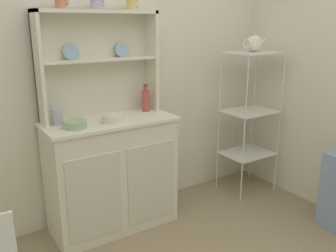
{
  "coord_description": "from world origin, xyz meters",
  "views": [
    {
      "loc": [
        -1.07,
        -1.02,
        1.55
      ],
      "look_at": [
        0.31,
        1.12,
        0.82
      ],
      "focal_mm": 38.91,
      "sensor_mm": 36.0,
      "label": 1
    }
  ],
  "objects": [
    {
      "name": "utensil_jar",
      "position": [
        -0.39,
        1.45,
        0.92
      ],
      "size": [
        0.08,
        0.08,
        0.25
      ],
      "color": "#B2B7C6",
      "rests_on": "hutch_cabinet"
    },
    {
      "name": "bakers_rack",
      "position": [
        1.29,
        1.27,
        0.82
      ],
      "size": [
        0.46,
        0.35,
        1.3
      ],
      "color": "silver",
      "rests_on": "ground"
    },
    {
      "name": "porcelain_teapot",
      "position": [
        1.29,
        1.27,
        1.37
      ],
      "size": [
        0.23,
        0.14,
        0.16
      ],
      "color": "white",
      "rests_on": "bakers_rack"
    },
    {
      "name": "wall_back",
      "position": [
        0.0,
        1.62,
        1.25
      ],
      "size": [
        3.84,
        0.05,
        2.5
      ],
      "primitive_type": "cube",
      "color": "silver",
      "rests_on": "ground"
    },
    {
      "name": "cup_gold_2",
      "position": [
        0.23,
        1.49,
        1.68
      ],
      "size": [
        0.09,
        0.08,
        0.09
      ],
      "color": "#DBB760",
      "rests_on": "hutch_shelf_unit"
    },
    {
      "name": "jam_bottle",
      "position": [
        0.32,
        1.45,
        0.95
      ],
      "size": [
        0.06,
        0.06,
        0.21
      ],
      "color": "#B74C47",
      "rests_on": "hutch_cabinet"
    },
    {
      "name": "cup_terracotta_0",
      "position": [
        -0.29,
        1.49,
        1.67
      ],
      "size": [
        0.09,
        0.07,
        0.09
      ],
      "color": "#C67556",
      "rests_on": "hutch_shelf_unit"
    },
    {
      "name": "hutch_shelf_unit",
      "position": [
        -0.04,
        1.53,
        1.3
      ],
      "size": [
        0.9,
        0.18,
        0.77
      ],
      "color": "silver",
      "rests_on": "hutch_cabinet"
    },
    {
      "name": "hutch_cabinet",
      "position": [
        -0.04,
        1.37,
        0.44
      ],
      "size": [
        0.96,
        0.45,
        0.86
      ],
      "color": "silver",
      "rests_on": "ground"
    },
    {
      "name": "bowl_floral_medium",
      "position": [
        -0.04,
        1.29,
        0.89
      ],
      "size": [
        0.16,
        0.16,
        0.06
      ],
      "primitive_type": "cylinder",
      "color": "silver",
      "rests_on": "hutch_cabinet"
    },
    {
      "name": "cup_lilac_1",
      "position": [
        -0.04,
        1.49,
        1.67
      ],
      "size": [
        0.1,
        0.08,
        0.08
      ],
      "color": "#B79ECC",
      "rests_on": "hutch_shelf_unit"
    },
    {
      "name": "bowl_mixing_large",
      "position": [
        -0.32,
        1.29,
        0.89
      ],
      "size": [
        0.16,
        0.16,
        0.05
      ],
      "primitive_type": "cylinder",
      "color": "#9EB78E",
      "rests_on": "hutch_cabinet"
    }
  ]
}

